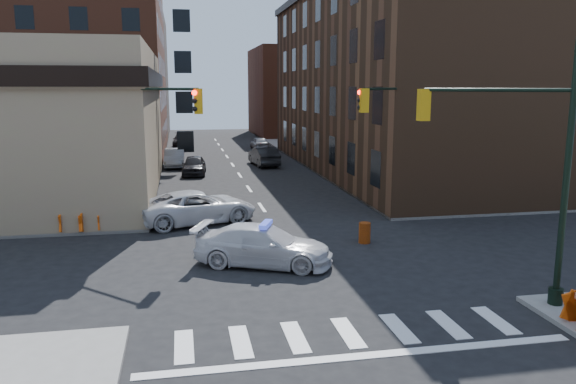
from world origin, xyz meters
name	(u,v)px	position (x,y,z in m)	size (l,w,h in m)	color
ground	(298,260)	(0.00, 0.00, 0.00)	(140.00, 140.00, 0.00)	black
sidewalk_ne	(450,152)	(23.00, 32.75, 0.07)	(34.00, 54.50, 0.15)	gray
apartment_block	(31,32)	(-18.50, 40.00, 12.00)	(25.00, 25.00, 24.00)	brown
commercial_row_ne	(399,83)	(13.00, 22.50, 7.00)	(14.00, 34.00, 14.00)	#4E321F
filler_nw	(93,77)	(-16.00, 62.00, 8.00)	(20.00, 18.00, 16.00)	brown
filler_ne	(311,92)	(14.00, 58.00, 6.00)	(16.00, 16.00, 12.00)	brown
signal_pole_se	(529,158)	(6.04, -5.52, 4.61)	(5.40, 5.27, 8.00)	black
signal_pole_nw	(148,141)	(-5.85, 5.34, 4.34)	(3.58, 3.67, 8.00)	black
signal_pole_ne	(392,136)	(5.84, 5.35, 4.34)	(3.67, 3.58, 8.00)	black
tree_ne_near	(321,125)	(7.50, 26.00, 3.49)	(3.00, 3.00, 4.85)	black
tree_ne_far	(302,120)	(7.50, 34.00, 3.49)	(3.00, 3.00, 4.85)	black
police_car	(263,245)	(-1.42, -0.33, 0.77)	(2.16, 5.30, 1.54)	silver
pickup	(198,207)	(-3.68, 6.98, 0.82)	(2.72, 5.90, 1.64)	silver
parked_car_wnear	(194,165)	(-3.44, 22.99, 0.74)	(1.75, 4.34, 1.48)	black
parked_car_wfar	(175,158)	(-4.96, 27.61, 0.77)	(1.63, 4.69, 1.54)	gray
parked_car_wdeep	(182,140)	(-4.22, 43.78, 0.75)	(2.11, 5.19, 1.51)	black
parked_car_enear	(264,156)	(2.64, 26.97, 0.83)	(1.75, 5.02, 1.65)	black
parked_car_efar	(260,143)	(4.09, 39.90, 0.69)	(1.63, 4.06, 1.38)	gray
pedestrian_a	(82,201)	(-9.54, 9.02, 0.96)	(0.59, 0.39, 1.63)	black
pedestrian_b	(67,207)	(-9.97, 7.49, 0.97)	(0.80, 0.62, 1.64)	black
barrel_road	(365,233)	(3.39, 1.90, 0.45)	(0.51, 0.51, 0.91)	red
barrel_bank	(161,213)	(-5.50, 7.37, 0.52)	(0.59, 0.59, 1.05)	#EB560B
barricade_nw_a	(73,222)	(-9.43, 5.70, 0.62)	(1.25, 0.63, 0.94)	#EA400B
barricade_nw_b	(89,222)	(-8.70, 5.70, 0.56)	(1.10, 0.55, 0.83)	#CF4F09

